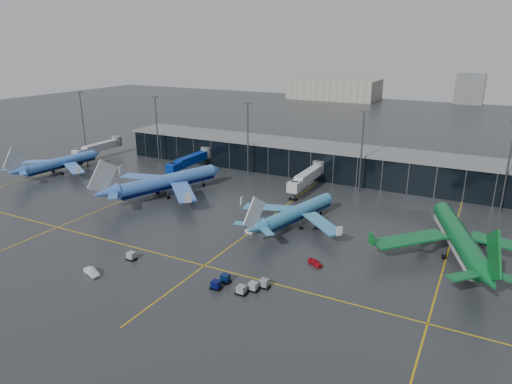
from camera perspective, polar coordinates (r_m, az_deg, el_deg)
The scene contains 14 objects.
ground at distance 114.76m, azimuth -6.43°, elevation -4.99°, with size 600.00×600.00×0.00m, color #282B2D.
terminal_pier at distance 165.26m, azimuth 5.58°, elevation 4.32°, with size 142.00×17.00×10.70m.
jet_bridges at distance 165.87m, azimuth -8.27°, elevation 3.95°, with size 94.00×27.50×7.20m.
flood_masts at distance 150.70m, azimuth 5.70°, elevation 6.22°, with size 203.00×0.50×25.50m.
distant_hangars at distance 358.81m, azimuth 26.44°, elevation 10.65°, with size 260.00×71.00×22.00m.
taxi_lines at distance 118.42m, azimuth 0.48°, elevation -4.10°, with size 220.00×120.00×0.02m.
airliner_klm_west at distance 178.17m, azimuth -23.27°, elevation 4.07°, with size 33.52×38.18×11.73m, color #4584E5, non-canonical shape.
airliner_arkefly at distance 141.64m, azimuth -10.98°, elevation 2.34°, with size 40.01×45.57×14.00m, color #437ADD, non-canonical shape.
airliner_klm_near at distance 116.75m, azimuth 5.25°, elevation -1.56°, with size 32.24×36.71×11.28m, color #3C91C6, non-canonical shape.
airliner_aer_lingus at distance 108.81m, azimuth 24.20°, elevation -3.90°, with size 40.21×45.79×14.07m, color #0B632C, non-canonical shape.
baggage_carts at distance 91.26m, azimuth -4.54°, elevation -10.88°, with size 33.13×6.27×1.70m.
mobile_airstair at distance 113.94m, azimuth -0.46°, elevation -4.62°, with size 2.75×3.55×3.45m.
service_van_red at distance 98.54m, azimuth 7.40°, elevation -8.73°, with size 1.50×3.74×1.27m, color #B70E18.
service_van_white at distance 99.70m, azimuth -19.86°, elevation -9.36°, with size 1.51×4.34×1.43m, color white.
Camera 1 is at (60.02, -86.74, 45.22)m, focal length 32.00 mm.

